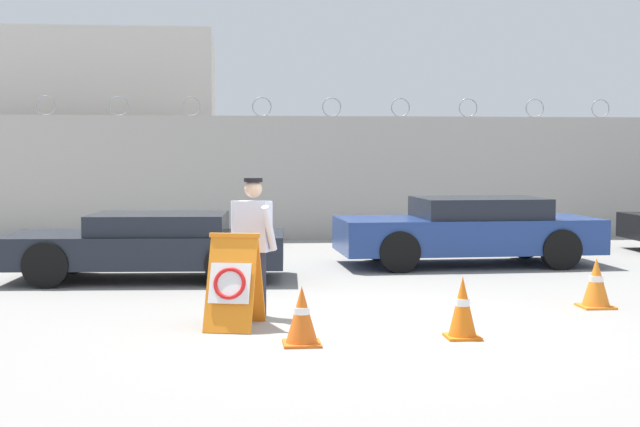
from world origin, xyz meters
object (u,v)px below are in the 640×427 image
object	(u,v)px
parked_car_rear_sedan	(468,230)
security_guard	(253,240)
traffic_cone_mid	(596,283)
traffic_cone_near	(462,307)
traffic_cone_far	(302,316)
parked_car_front_coupe	(149,245)
barricade_sign	(234,281)

from	to	relation	value
parked_car_rear_sedan	security_guard	bearing A→B (deg)	48.04
traffic_cone_mid	parked_car_rear_sedan	world-z (taller)	parked_car_rear_sedan
traffic_cone_near	traffic_cone_far	distance (m)	1.81
traffic_cone_mid	parked_car_front_coupe	xyz separation A→B (m)	(-6.17, 3.26, 0.25)
traffic_cone_near	traffic_cone_mid	world-z (taller)	traffic_cone_near
security_guard	traffic_cone_far	xyz separation A→B (m)	(0.47, -1.76, -0.66)
traffic_cone_near	parked_car_rear_sedan	distance (m)	6.69
parked_car_front_coupe	parked_car_rear_sedan	world-z (taller)	parked_car_rear_sedan
security_guard	parked_car_front_coupe	xyz separation A→B (m)	(-1.61, 3.44, -0.39)
traffic_cone_mid	parked_car_front_coupe	size ratio (longest dim) A/B	0.15
barricade_sign	parked_car_front_coupe	xyz separation A→B (m)	(-1.37, 4.17, 0.02)
traffic_cone_near	parked_car_front_coupe	world-z (taller)	parked_car_front_coupe
barricade_sign	traffic_cone_far	bearing A→B (deg)	-41.06
parked_car_front_coupe	traffic_cone_near	bearing A→B (deg)	131.27
traffic_cone_far	parked_car_rear_sedan	size ratio (longest dim) A/B	0.13
barricade_sign	parked_car_rear_sedan	world-z (taller)	parked_car_rear_sedan
barricade_sign	traffic_cone_mid	bearing A→B (deg)	24.83
traffic_cone_mid	parked_car_rear_sedan	distance (m)	4.70
barricade_sign	traffic_cone_near	distance (m)	2.67
security_guard	parked_car_front_coupe	bearing A→B (deg)	141.89
traffic_cone_mid	traffic_cone_far	xyz separation A→B (m)	(-4.08, -1.94, -0.02)
traffic_cone_mid	traffic_cone_far	world-z (taller)	traffic_cone_mid
traffic_cone_mid	parked_car_front_coupe	distance (m)	6.98
traffic_cone_far	traffic_cone_near	bearing A→B (deg)	5.47
traffic_cone_near	parked_car_front_coupe	size ratio (longest dim) A/B	0.15
barricade_sign	parked_car_rear_sedan	distance (m)	7.06
barricade_sign	security_guard	distance (m)	0.88
security_guard	traffic_cone_far	world-z (taller)	security_guard
traffic_cone_near	traffic_cone_far	size ratio (longest dim) A/B	1.09
barricade_sign	traffic_cone_far	distance (m)	1.28
traffic_cone_near	security_guard	bearing A→B (deg)	145.01
traffic_cone_far	parked_car_rear_sedan	world-z (taller)	parked_car_rear_sedan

